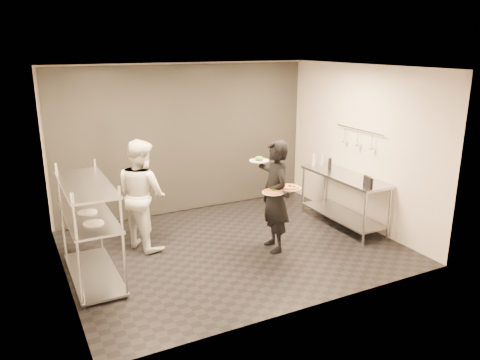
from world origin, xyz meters
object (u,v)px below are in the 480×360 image
pass_rack (90,226)px  prep_counter (344,191)px  bottle_dark (330,164)px  waiter (275,197)px  pos_monitor (368,182)px  chef (142,194)px  salad_plate (259,160)px  pizza_plate_near (273,192)px  bottle_clear (322,159)px  bottle_green (314,159)px  pizza_plate_far (290,187)px

pass_rack → prep_counter: 4.33m
bottle_dark → waiter: bearing=-154.6°
pos_monitor → pass_rack: bearing=-176.3°
chef → salad_plate: (1.70, -0.70, 0.52)m
pizza_plate_near → pos_monitor: size_ratio=1.38×
bottle_clear → pass_rack: bearing=-169.7°
salad_plate → bottle_clear: size_ratio=1.46×
bottle_clear → bottle_green: bearing=180.0°
pizza_plate_near → pos_monitor: bearing=-6.2°
chef → bottle_green: bearing=-109.4°
pass_rack → bottle_clear: pass_rack is taller
prep_counter → waiter: 1.67m
bottle_dark → bottle_green: bearing=104.8°
pass_rack → waiter: bearing=-7.0°
chef → pizza_plate_far: bearing=-143.8°
pizza_plate_near → bottle_green: (1.69, 1.34, 0.00)m
bottle_clear → bottle_dark: size_ratio=1.00×
pass_rack → bottle_green: 4.33m
prep_counter → bottle_dark: bottle_dark is taller
bottle_dark → pizza_plate_far: bearing=-147.0°
waiter → pizza_plate_near: waiter is taller
prep_counter → bottle_clear: bottle_clear is taller
prep_counter → bottle_dark: (0.01, 0.44, 0.40)m
prep_counter → bottle_green: size_ratio=7.78×
prep_counter → bottle_clear: (0.10, 0.80, 0.40)m
chef → salad_plate: 1.91m
prep_counter → pizza_plate_far: (-1.49, -0.53, 0.43)m
salad_plate → pos_monitor: size_ratio=1.29×
salad_plate → waiter: bearing=-75.0°
pass_rack → prep_counter: pass_rack is taller
pizza_plate_near → pizza_plate_far: size_ratio=0.95×
salad_plate → pass_rack: bearing=-179.7°
prep_counter → bottle_clear: bearing=82.8°
chef → bottle_dark: size_ratio=8.31×
pos_monitor → bottle_dark: 1.16m
chef → bottle_dark: (3.42, -0.27, 0.15)m
bottle_green → bottle_clear: bearing=0.0°
bottle_green → bottle_dark: bottle_green is taller
chef → pizza_plate_far: 2.30m
pos_monitor → bottle_clear: size_ratio=1.13×
pizza_plate_far → salad_plate: salad_plate is taller
pizza_plate_far → bottle_dark: bearing=33.0°
pos_monitor → salad_plate: bearing=168.7°
pass_rack → waiter: (2.71, -0.33, 0.10)m
pizza_plate_near → bottle_dark: 2.04m
pizza_plate_near → pos_monitor: 1.67m
pizza_plate_near → salad_plate: 0.66m
pizza_plate_near → pizza_plate_far: 0.30m
waiter → pos_monitor: 1.55m
prep_counter → pizza_plate_near: (-1.78, -0.54, 0.41)m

